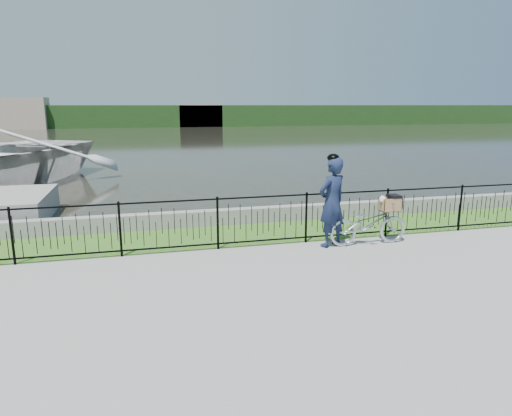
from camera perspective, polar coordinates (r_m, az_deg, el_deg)
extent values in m
plane|color=gray|center=(8.66, 3.66, -7.79)|extent=(120.00, 120.00, 0.00)
cube|color=#3A6620|center=(11.03, -0.48, -3.18)|extent=(60.00, 2.00, 0.01)
plane|color=#27271E|center=(40.90, -10.77, 8.28)|extent=(120.00, 120.00, 0.00)
cube|color=gray|center=(11.92, -1.62, -0.99)|extent=(60.00, 0.30, 0.40)
cube|color=#1E3F18|center=(67.77, -12.33, 11.18)|extent=(120.00, 6.00, 3.00)
cube|color=gray|center=(67.51, -27.98, 10.43)|extent=(8.00, 4.00, 4.00)
cube|color=gray|center=(66.77, -7.03, 11.44)|extent=(6.00, 3.00, 3.20)
imported|color=silver|center=(10.38, 13.84, -1.89)|extent=(1.81, 0.63, 0.95)
cube|color=black|center=(10.56, 16.34, -0.34)|extent=(0.38, 0.18, 0.02)
cube|color=#9A7147|center=(10.56, 16.34, -0.30)|extent=(0.42, 0.29, 0.01)
cube|color=#9A7147|center=(10.64, 16.02, 0.61)|extent=(0.42, 0.02, 0.30)
cube|color=#9A7147|center=(10.42, 16.76, 0.30)|extent=(0.42, 0.01, 0.30)
cube|color=#9A7147|center=(10.63, 17.34, 0.51)|extent=(0.01, 0.29, 0.30)
cube|color=#9A7147|center=(10.43, 15.42, 0.40)|extent=(0.01, 0.29, 0.30)
cube|color=black|center=(10.54, 16.89, 1.43)|extent=(0.23, 0.30, 0.06)
cube|color=black|center=(10.64, 17.43, 0.67)|extent=(0.02, 0.30, 0.24)
ellipsoid|color=silver|center=(10.52, 16.29, 0.35)|extent=(0.31, 0.22, 0.20)
sphere|color=silver|center=(10.39, 15.57, 1.07)|extent=(0.15, 0.15, 0.15)
sphere|color=silver|center=(10.36, 15.38, 0.88)|extent=(0.07, 0.07, 0.07)
sphere|color=black|center=(10.34, 15.28, 0.83)|extent=(0.02, 0.02, 0.02)
cone|color=#915B3C|center=(10.43, 15.43, 1.46)|extent=(0.06, 0.08, 0.08)
cone|color=#915B3C|center=(10.36, 15.80, 1.36)|extent=(0.06, 0.08, 0.08)
imported|color=#151E3B|center=(9.97, 9.47, 0.69)|extent=(0.84, 0.71, 1.96)
ellipsoid|color=black|center=(9.82, 9.68, 6.17)|extent=(0.26, 0.29, 0.18)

